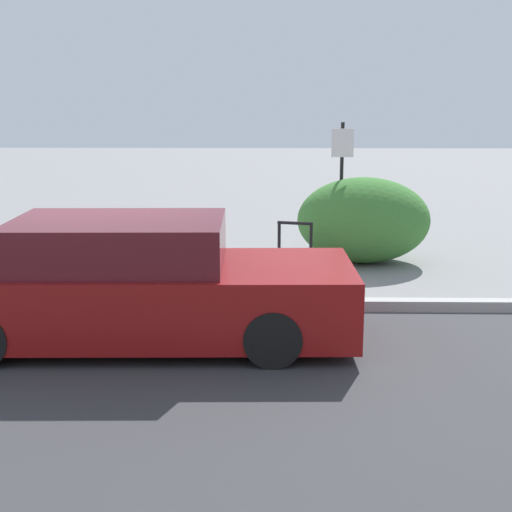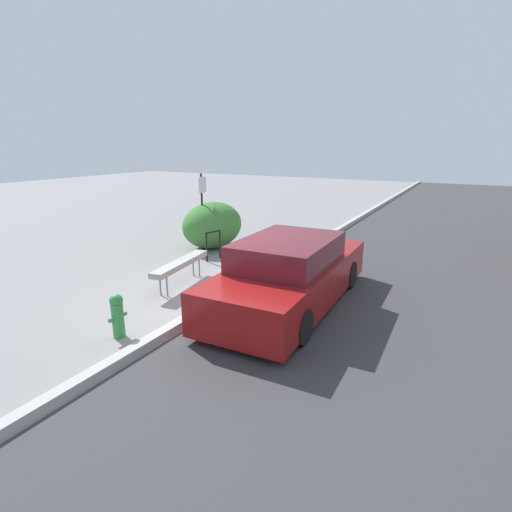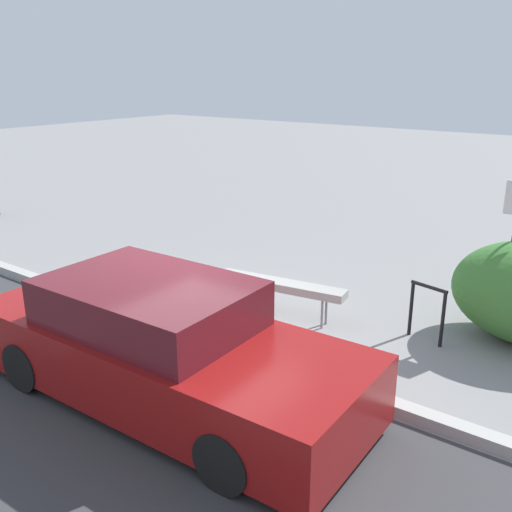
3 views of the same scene
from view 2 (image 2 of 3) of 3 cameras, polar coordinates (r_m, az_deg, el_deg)
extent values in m
plane|color=gray|center=(8.26, -5.12, -6.61)|extent=(60.00, 60.00, 0.00)
cube|color=#A8A8A3|center=(8.24, -5.13, -6.20)|extent=(60.00, 0.20, 0.13)
cylinder|color=gray|center=(8.67, -12.59, -4.22)|extent=(0.04, 0.04, 0.46)
cylinder|color=gray|center=(9.84, -8.11, -1.59)|extent=(0.04, 0.04, 0.46)
cylinder|color=gray|center=(8.76, -13.52, -4.07)|extent=(0.04, 0.04, 0.46)
cylinder|color=gray|center=(9.92, -8.96, -1.49)|extent=(0.04, 0.04, 0.46)
cube|color=#999993|center=(9.20, -10.74, -1.05)|extent=(2.07, 0.60, 0.12)
cylinder|color=black|center=(10.97, -7.06, 1.19)|extent=(0.05, 0.05, 0.80)
cylinder|color=black|center=(11.30, -5.17, 1.68)|extent=(0.05, 0.05, 0.80)
cylinder|color=black|center=(11.04, -6.16, 3.45)|extent=(0.55, 0.17, 0.05)
cylinder|color=black|center=(12.14, -7.68, 6.20)|extent=(0.06, 0.06, 2.30)
cube|color=white|center=(12.00, -7.67, 10.05)|extent=(0.36, 0.02, 0.46)
cylinder|color=#338C3F|center=(7.11, -19.10, -8.68)|extent=(0.20, 0.20, 0.60)
sphere|color=#338C3F|center=(6.98, -19.36, -6.02)|extent=(0.22, 0.22, 0.22)
cylinder|color=#338C3F|center=(7.00, -19.99, -8.61)|extent=(0.08, 0.07, 0.07)
cylinder|color=#338C3F|center=(7.17, -18.31, -7.87)|extent=(0.08, 0.07, 0.07)
ellipsoid|color=#3D7A33|center=(12.46, -6.23, 4.43)|extent=(2.19, 1.61, 1.42)
cylinder|color=black|center=(9.70, 3.93, -1.29)|extent=(0.60, 0.19, 0.60)
cylinder|color=black|center=(9.21, 13.25, -2.62)|extent=(0.60, 0.19, 0.60)
cylinder|color=black|center=(7.23, -5.61, -7.41)|extent=(0.60, 0.19, 0.60)
cylinder|color=black|center=(6.56, 6.60, -9.98)|extent=(0.60, 0.19, 0.60)
cube|color=maroon|center=(8.03, 5.03, -3.40)|extent=(4.83, 1.89, 0.76)
cube|color=#59171F|center=(7.68, 4.60, 0.58)|extent=(2.34, 1.65, 0.53)
camera|label=1|loc=(9.61, 57.89, 5.83)|focal=50.00mm
camera|label=3|loc=(11.26, 35.30, 15.41)|focal=40.00mm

